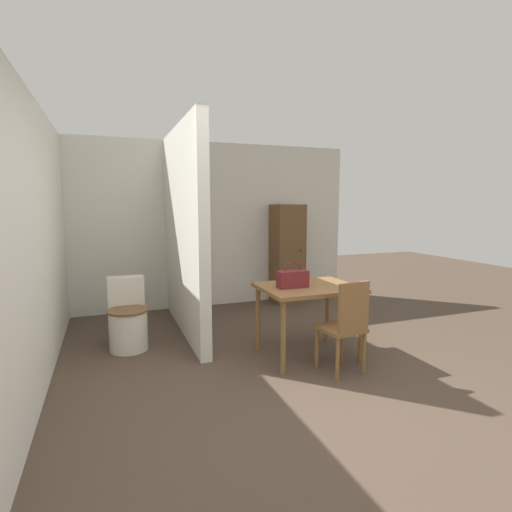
% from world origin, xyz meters
% --- Properties ---
extents(ground_plane, '(16.00, 16.00, 0.00)m').
position_xyz_m(ground_plane, '(0.00, 0.00, 0.00)').
color(ground_plane, '#4C3D30').
extents(wall_back, '(4.80, 0.12, 2.50)m').
position_xyz_m(wall_back, '(0.00, 3.55, 1.25)').
color(wall_back, silver).
rests_on(wall_back, ground_plane).
extents(wall_left, '(0.12, 4.49, 2.50)m').
position_xyz_m(wall_left, '(-1.96, 1.75, 1.25)').
color(wall_left, silver).
rests_on(wall_left, ground_plane).
extents(partition_wall, '(0.12, 2.23, 2.50)m').
position_xyz_m(partition_wall, '(-0.48, 2.38, 1.25)').
color(partition_wall, silver).
rests_on(partition_wall, ground_plane).
extents(dining_table, '(0.98, 0.77, 0.75)m').
position_xyz_m(dining_table, '(0.55, 1.08, 0.66)').
color(dining_table, brown).
rests_on(dining_table, ground_plane).
extents(wooden_chair, '(0.42, 0.42, 0.89)m').
position_xyz_m(wooden_chair, '(0.67, 0.57, 0.47)').
color(wooden_chair, brown).
rests_on(wooden_chair, ground_plane).
extents(toilet, '(0.43, 0.58, 0.76)m').
position_xyz_m(toilet, '(-1.19, 1.99, 0.32)').
color(toilet, silver).
rests_on(toilet, ground_plane).
extents(handbag, '(0.31, 0.14, 0.26)m').
position_xyz_m(handbag, '(0.36, 1.07, 0.84)').
color(handbag, maroon).
rests_on(handbag, dining_table).
extents(wooden_cabinet, '(0.46, 0.46, 1.57)m').
position_xyz_m(wooden_cabinet, '(1.32, 3.25, 0.79)').
color(wooden_cabinet, brown).
rests_on(wooden_cabinet, ground_plane).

